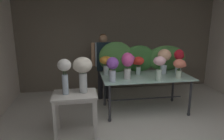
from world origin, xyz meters
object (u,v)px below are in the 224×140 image
object	(u,v)px
vase_sunset_roses	(106,63)
vase_white_roses_tall	(65,72)
display_table_glass	(145,81)
vase_fuchsia_freesia	(128,63)
vase_peach_snapdragons	(164,58)
vase_crimson_stock	(179,59)
vase_coral_tulips	(180,66)
side_table_white	(75,100)
florist	(103,60)
vase_blush_peonies	(160,65)
vase_cream_lisianthus_tall	(83,69)
vase_scarlet_lilies	(138,63)
vase_violet_carnations	(113,67)

from	to	relation	value
vase_sunset_roses	vase_white_roses_tall	size ratio (longest dim) A/B	0.69
display_table_glass	vase_fuchsia_freesia	xyz separation A→B (m)	(-0.43, -0.17, 0.44)
vase_peach_snapdragons	vase_crimson_stock	bearing A→B (deg)	-10.04
vase_coral_tulips	side_table_white	bearing A→B (deg)	-167.66
florist	vase_peach_snapdragons	bearing A→B (deg)	-30.74
vase_blush_peonies	vase_white_roses_tall	world-z (taller)	vase_white_roses_tall
vase_peach_snapdragons	vase_cream_lisianthus_tall	bearing A→B (deg)	-155.83
vase_peach_snapdragons	vase_sunset_roses	xyz separation A→B (m)	(-1.24, 0.09, -0.08)
vase_blush_peonies	vase_fuchsia_freesia	size ratio (longest dim) A/B	0.91
florist	vase_crimson_stock	world-z (taller)	florist
vase_cream_lisianthus_tall	vase_white_roses_tall	bearing A→B (deg)	-169.70
side_table_white	vase_coral_tulips	size ratio (longest dim) A/B	1.90
display_table_glass	vase_cream_lisianthus_tall	xyz separation A→B (m)	(-1.31, -0.68, 0.46)
florist	vase_fuchsia_freesia	distance (m)	1.06
side_table_white	vase_coral_tulips	bearing A→B (deg)	12.34
florist	vase_blush_peonies	size ratio (longest dim) A/B	3.36
side_table_white	vase_scarlet_lilies	world-z (taller)	vase_scarlet_lilies
vase_blush_peonies	vase_violet_carnations	bearing A→B (deg)	174.93
vase_peach_snapdragons	vase_white_roses_tall	size ratio (longest dim) A/B	0.92
display_table_glass	vase_fuchsia_freesia	size ratio (longest dim) A/B	3.52
florist	vase_peach_snapdragons	distance (m)	1.43
display_table_glass	vase_violet_carnations	bearing A→B (deg)	-157.05
vase_fuchsia_freesia	side_table_white	bearing A→B (deg)	-150.93
vase_sunset_roses	vase_cream_lisianthus_tall	world-z (taller)	vase_cream_lisianthus_tall
vase_fuchsia_freesia	vase_sunset_roses	bearing A→B (deg)	137.04
side_table_white	vase_fuchsia_freesia	bearing A→B (deg)	29.07
vase_blush_peonies	vase_scarlet_lilies	bearing A→B (deg)	117.90
florist	vase_sunset_roses	world-z (taller)	florist
vase_coral_tulips	vase_white_roses_tall	distance (m)	2.23
side_table_white	vase_peach_snapdragons	world-z (taller)	vase_peach_snapdragons
display_table_glass	side_table_white	distance (m)	1.63
vase_sunset_roses	vase_violet_carnations	bearing A→B (deg)	-83.41
vase_crimson_stock	vase_coral_tulips	bearing A→B (deg)	-113.74
side_table_white	vase_violet_carnations	size ratio (longest dim) A/B	1.56
florist	vase_cream_lisianthus_tall	distance (m)	1.60
side_table_white	vase_scarlet_lilies	distance (m)	1.62
florist	vase_scarlet_lilies	xyz separation A→B (m)	(0.66, -0.72, 0.06)
vase_crimson_stock	vase_peach_snapdragons	xyz separation A→B (m)	(-0.30, 0.05, 0.03)
vase_cream_lisianthus_tall	florist	bearing A→B (deg)	71.10
display_table_glass	vase_crimson_stock	size ratio (longest dim) A/B	3.46
display_table_glass	vase_scarlet_lilies	xyz separation A→B (m)	(-0.13, 0.11, 0.37)
vase_crimson_stock	vase_cream_lisianthus_tall	size ratio (longest dim) A/B	0.89
side_table_white	vase_sunset_roses	bearing A→B (deg)	55.08
florist	vase_blush_peonies	distance (m)	1.53
vase_peach_snapdragons	vase_blush_peonies	bearing A→B (deg)	-121.53
florist	vase_coral_tulips	xyz separation A→B (m)	(1.38, -1.11, 0.05)
vase_coral_tulips	vase_cream_lisianthus_tall	size ratio (longest dim) A/B	0.65
display_table_glass	vase_sunset_roses	size ratio (longest dim) A/B	4.59
vase_scarlet_lilies	vase_cream_lisianthus_tall	distance (m)	1.42
vase_coral_tulips	vase_scarlet_lilies	xyz separation A→B (m)	(-0.73, 0.40, 0.01)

